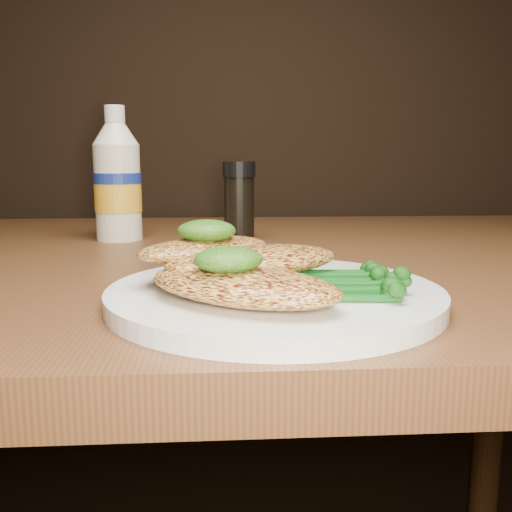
{
  "coord_description": "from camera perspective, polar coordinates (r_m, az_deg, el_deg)",
  "views": [
    {
      "loc": [
        -0.0,
        0.36,
        0.87
      ],
      "look_at": [
        0.02,
        0.79,
        0.79
      ],
      "focal_mm": 39.31,
      "sensor_mm": 36.0,
      "label": 1
    }
  ],
  "objects": [
    {
      "name": "plate",
      "position": [
        0.45,
        1.9,
        -4.02
      ],
      "size": [
        0.27,
        0.27,
        0.01
      ],
      "primitive_type": "cylinder",
      "color": "white",
      "rests_on": "dining_table"
    },
    {
      "name": "chicken_front",
      "position": [
        0.4,
        -1.42,
        -2.97
      ],
      "size": [
        0.17,
        0.16,
        0.02
      ],
      "primitive_type": "ellipsoid",
      "rotation": [
        0.0,
        0.0,
        -0.64
      ],
      "color": "#EEAD4B",
      "rests_on": "plate"
    },
    {
      "name": "chicken_mid",
      "position": [
        0.45,
        -0.19,
        -0.45
      ],
      "size": [
        0.17,
        0.13,
        0.02
      ],
      "primitive_type": "ellipsoid",
      "rotation": [
        0.0,
        0.0,
        0.4
      ],
      "color": "#EEAD4B",
      "rests_on": "plate"
    },
    {
      "name": "chicken_back",
      "position": [
        0.47,
        -5.21,
        0.71
      ],
      "size": [
        0.14,
        0.12,
        0.02
      ],
      "primitive_type": "ellipsoid",
      "rotation": [
        0.0,
        0.0,
        0.61
      ],
      "color": "#EEAD4B",
      "rests_on": "plate"
    },
    {
      "name": "pesto_front",
      "position": [
        0.4,
        -2.84,
        -0.36
      ],
      "size": [
        0.05,
        0.05,
        0.02
      ],
      "primitive_type": "ellipsoid",
      "rotation": [
        0.0,
        0.0,
        0.14
      ],
      "color": "#0B3808",
      "rests_on": "chicken_front"
    },
    {
      "name": "pesto_back",
      "position": [
        0.47,
        -5.06,
        2.58
      ],
      "size": [
        0.05,
        0.05,
        0.02
      ],
      "primitive_type": "ellipsoid",
      "rotation": [
        0.0,
        0.0,
        -0.1
      ],
      "color": "#0B3808",
      "rests_on": "chicken_back"
    },
    {
      "name": "broccolini_bundle",
      "position": [
        0.44,
        7.61,
        -2.26
      ],
      "size": [
        0.14,
        0.11,
        0.02
      ],
      "primitive_type": null,
      "rotation": [
        0.0,
        0.0,
        0.11
      ],
      "color": "#114E16",
      "rests_on": "plate"
    },
    {
      "name": "mayo_bottle",
      "position": [
        0.81,
        -13.95,
        8.11
      ],
      "size": [
        0.09,
        0.09,
        0.19
      ],
      "primitive_type": null,
      "rotation": [
        0.0,
        0.0,
        -0.4
      ],
      "color": "#F3ECCE",
      "rests_on": "dining_table"
    },
    {
      "name": "pepper_grinder",
      "position": [
        0.78,
        -1.72,
        5.54
      ],
      "size": [
        0.05,
        0.05,
        0.11
      ],
      "primitive_type": null,
      "rotation": [
        0.0,
        0.0,
        -0.2
      ],
      "color": "black",
      "rests_on": "dining_table"
    }
  ]
}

